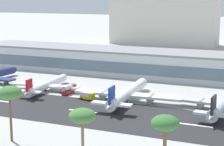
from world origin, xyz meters
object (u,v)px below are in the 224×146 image
terminal_building (130,62)px  palm_tree_1 (10,94)px  airliner_navy_tail_gate_2 (127,94)px  airliner_black_tail_gate_3 (224,103)px  service_fuel_truck_1 (69,89)px  airliner_red_tail_gate_1 (46,85)px  palm_tree_2 (165,126)px  palm_tree_3 (82,117)px  service_baggage_tug_0 (6,85)px  distant_hotel_block (164,20)px  service_box_truck_2 (87,96)px

terminal_building → palm_tree_1: (4.63, -109.67, 7.51)m
airliner_navy_tail_gate_2 → airliner_black_tail_gate_3: airliner_navy_tail_gate_2 is taller
service_fuel_truck_1 → palm_tree_1: (12.93, -57.22, 12.15)m
airliner_red_tail_gate_1 → airliner_navy_tail_gate_2: airliner_navy_tail_gate_2 is taller
airliner_red_tail_gate_1 → palm_tree_2: size_ratio=2.23×
airliner_navy_tail_gate_2 → palm_tree_2: palm_tree_2 is taller
airliner_navy_tail_gate_2 → service_fuel_truck_1: 28.08m
palm_tree_3 → service_baggage_tug_0: bearing=137.8°
airliner_black_tail_gate_3 → terminal_building: bearing=50.4°
terminal_building → service_fuel_truck_1: terminal_building is taller
distant_hotel_block → palm_tree_3: bearing=-78.1°
distant_hotel_block → service_fuel_truck_1: distant_hotel_block is taller
airliner_black_tail_gate_3 → service_box_truck_2: (-53.22, -4.63, -1.32)m
palm_tree_1 → palm_tree_2: size_ratio=0.93×
airliner_navy_tail_gate_2 → palm_tree_3: size_ratio=3.08×
airliner_red_tail_gate_1 → service_fuel_truck_1: airliner_red_tail_gate_1 is taller
terminal_building → service_baggage_tug_0: terminal_building is taller
distant_hotel_block → service_box_truck_2: (25.14, -196.68, -19.22)m
palm_tree_2 → distant_hotel_block: bearing=106.1°
service_fuel_truck_1 → palm_tree_3: bearing=-143.9°
service_baggage_tug_0 → airliner_red_tail_gate_1: bearing=-67.3°
airliner_red_tail_gate_1 → palm_tree_3: size_ratio=2.51×
airliner_navy_tail_gate_2 → terminal_building: bearing=16.2°
service_fuel_truck_1 → palm_tree_1: size_ratio=0.53×
distant_hotel_block → palm_tree_2: size_ratio=5.14×
airliner_red_tail_gate_1 → airliner_navy_tail_gate_2: 39.86m
service_baggage_tug_0 → service_fuel_truck_1: (33.53, -0.68, 0.98)m
service_box_truck_2 → airliner_red_tail_gate_1: bearing=175.1°
airliner_black_tail_gate_3 → palm_tree_1: palm_tree_1 is taller
service_fuel_truck_1 → service_box_truck_2: (12.17, -6.52, -0.24)m
airliner_black_tail_gate_3 → palm_tree_1: 77.05m
service_box_truck_2 → palm_tree_2: size_ratio=0.36×
airliner_red_tail_gate_1 → palm_tree_3: 87.01m
palm_tree_1 → palm_tree_3: palm_tree_1 is taller
terminal_building → airliner_red_tail_gate_1: bearing=-111.1°
distant_hotel_block → palm_tree_1: size_ratio=5.51×
airliner_red_tail_gate_1 → distant_hotel_block: bearing=-4.3°
airliner_navy_tail_gate_2 → palm_tree_2: (34.81, -68.23, 12.07)m
terminal_building → airliner_navy_tail_gate_2: terminal_building is taller
service_box_truck_2 → airliner_black_tail_gate_3: bearing=16.2°
airliner_red_tail_gate_1 → airliner_black_tail_gate_3: airliner_black_tail_gate_3 is taller
airliner_navy_tail_gate_2 → service_box_truck_2: size_ratio=7.56×
airliner_black_tail_gate_3 → palm_tree_3: palm_tree_3 is taller
service_baggage_tug_0 → terminal_building: bearing=-15.6°
airliner_navy_tail_gate_2 → service_box_truck_2: 16.17m
service_fuel_truck_1 → palm_tree_2: (62.70, -71.25, 13.23)m
terminal_building → service_box_truck_2: size_ratio=28.32×
palm_tree_2 → terminal_building: bearing=113.7°
service_fuel_truck_1 → palm_tree_3: size_ratio=0.56×
palm_tree_3 → airliner_red_tail_gate_1: bearing=128.2°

